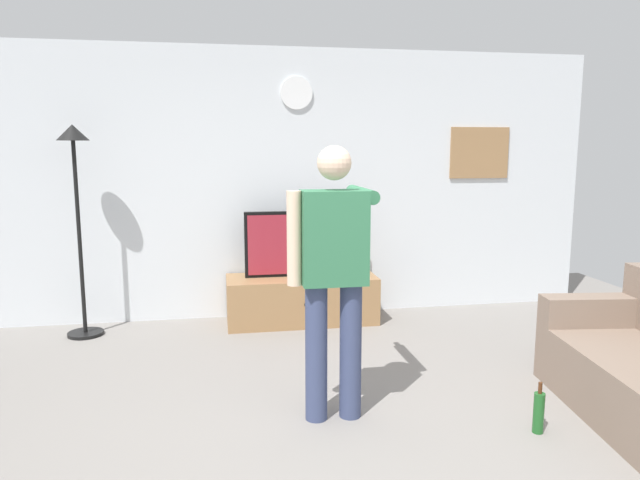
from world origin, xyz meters
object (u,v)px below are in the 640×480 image
at_px(wall_clock, 296,93).
at_px(tv_stand, 302,299).
at_px(floor_lamp, 76,187).
at_px(person_standing_nearer_lamp, 333,267).
at_px(framed_picture, 479,153).
at_px(television, 301,244).
at_px(beverage_bottle, 539,412).

bearing_deg(wall_clock, tv_stand, -90.00).
height_order(tv_stand, floor_lamp, floor_lamp).
bearing_deg(person_standing_nearer_lamp, framed_picture, 49.20).
height_order(wall_clock, person_standing_nearer_lamp, wall_clock).
bearing_deg(wall_clock, person_standing_nearer_lamp, -92.39).
relative_size(framed_picture, floor_lamp, 0.34).
xyz_separation_m(television, floor_lamp, (-2.04, -0.11, 0.59)).
bearing_deg(television, wall_clock, 90.00).
bearing_deg(floor_lamp, framed_picture, 5.14).
relative_size(tv_stand, person_standing_nearer_lamp, 0.85).
bearing_deg(wall_clock, framed_picture, 0.15).
bearing_deg(tv_stand, television, 90.00).
bearing_deg(person_standing_nearer_lamp, television, 87.33).
relative_size(floor_lamp, beverage_bottle, 5.96).
bearing_deg(framed_picture, floor_lamp, -174.86).
bearing_deg(person_standing_nearer_lamp, floor_lamp, 133.80).
relative_size(framed_picture, person_standing_nearer_lamp, 0.37).
distance_m(tv_stand, floor_lamp, 2.34).
xyz_separation_m(tv_stand, floor_lamp, (-2.04, -0.06, 1.14)).
distance_m(television, floor_lamp, 2.13).
xyz_separation_m(wall_clock, person_standing_nearer_lamp, (-0.10, -2.38, -1.27)).
bearing_deg(television, tv_stand, -90.00).
relative_size(person_standing_nearer_lamp, beverage_bottle, 5.38).
xyz_separation_m(floor_lamp, beverage_bottle, (3.13, -2.45, -1.24)).
xyz_separation_m(framed_picture, beverage_bottle, (-0.86, -2.81, -1.53)).
relative_size(television, beverage_bottle, 3.42).
bearing_deg(television, person_standing_nearer_lamp, -92.67).
relative_size(wall_clock, framed_picture, 0.49).
xyz_separation_m(framed_picture, person_standing_nearer_lamp, (-2.06, -2.38, -0.68)).
distance_m(framed_picture, floor_lamp, 4.02).
height_order(television, framed_picture, framed_picture).
relative_size(tv_stand, beverage_bottle, 4.55).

